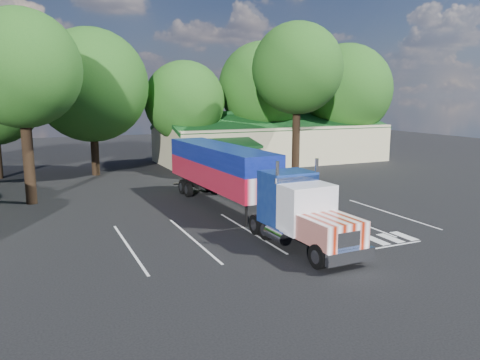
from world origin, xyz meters
name	(u,v)px	position (x,y,z in m)	size (l,w,h in m)	color
ground	(210,207)	(0.00, 0.00, 0.00)	(120.00, 120.00, 0.00)	black
event_hall	(269,141)	(13.74, 17.81, 2.21)	(24.20, 14.12, 5.55)	#C1B78F
tree_row_c	(91,85)	(-5.00, 16.20, 8.04)	(10.00, 10.00, 13.05)	black
tree_row_d	(185,101)	(4.00, 17.50, 6.58)	(8.00, 8.00, 10.60)	black
tree_row_e	(263,87)	(13.00, 18.00, 8.09)	(9.60, 9.60, 12.90)	black
tree_row_f	(346,90)	(23.00, 16.80, 7.79)	(10.40, 10.40, 13.00)	black
tree_near_left	(21,69)	(-10.50, 6.00, 8.81)	(7.60, 7.60, 12.65)	black
tree_near_right	(297,69)	(11.50, 8.50, 9.46)	(8.00, 8.00, 13.50)	black
semi_truck	(237,176)	(0.95, -2.13, 2.34)	(3.41, 19.82, 4.14)	black
woman	(277,212)	(1.60, -6.00, 0.88)	(0.64, 0.42, 1.76)	black
bicycle	(264,187)	(5.50, 3.06, 0.40)	(0.53, 1.51, 0.79)	black
silver_sedan	(221,169)	(5.00, 10.50, 0.70)	(1.47, 4.23, 1.39)	#9B9DA2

